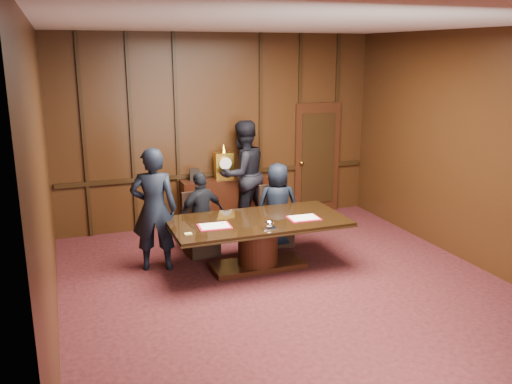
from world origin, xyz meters
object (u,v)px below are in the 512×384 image
Objects in this scene: signatory_right at (278,205)px; signatory_left at (202,214)px; sideboard at (224,200)px; witness_right at (243,174)px; witness_left at (154,210)px; conference_table at (258,235)px.

signatory_left is at bearing 12.15° from signatory_right.
witness_right reaches higher than sideboard.
witness_left is at bearing -133.53° from sideboard.
witness_right is (1.90, 1.51, 0.06)m from witness_left.
sideboard is 1.18× the size of signatory_left.
signatory_right is at bearing -69.45° from sideboard.
witness_left reaches higher than sideboard.
witness_left is (-1.44, 0.49, 0.41)m from conference_table.
sideboard is 1.14× the size of signatory_right.
signatory_left is (-0.65, 0.80, 0.17)m from conference_table.
signatory_right is 0.71× the size of witness_right.
signatory_right is (0.51, -1.36, 0.22)m from sideboard.
witness_left reaches higher than signatory_right.
witness_right is (1.10, 1.20, 0.31)m from signatory_left.
signatory_left is 0.73× the size of witness_left.
signatory_right is 2.13m from witness_left.
witness_left is at bearing 5.21° from signatory_left.
signatory_right is at bearing -157.77° from witness_left.
conference_table is 1.04m from signatory_left.
witness_left reaches higher than conference_table.
signatory_left is 0.96× the size of signatory_right.
conference_table is 1.93× the size of signatory_left.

